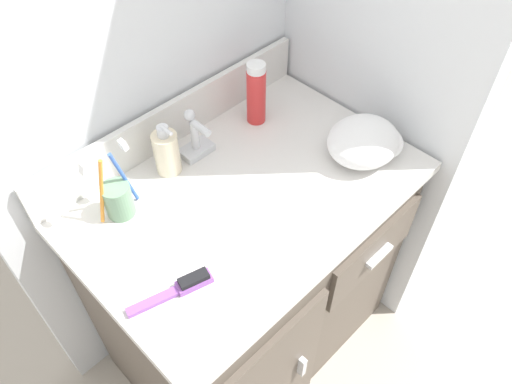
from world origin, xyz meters
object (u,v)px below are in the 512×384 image
at_px(hand_towel, 367,141).
at_px(shaving_cream_can, 256,93).
at_px(hairbrush, 182,287).
at_px(soap_dispenser, 167,152).
at_px(toothbrush_cup, 118,198).

bearing_deg(hand_towel, shaving_cream_can, 109.07).
xyz_separation_m(shaving_cream_can, hairbrush, (-0.51, -0.29, -0.08)).
height_order(shaving_cream_can, hairbrush, shaving_cream_can).
relative_size(soap_dispenser, shaving_cream_can, 0.81).
bearing_deg(shaving_cream_can, hand_towel, -70.93).
distance_m(shaving_cream_can, hand_towel, 0.33).
relative_size(soap_dispenser, hairbrush, 0.79).
height_order(toothbrush_cup, hairbrush, toothbrush_cup).
xyz_separation_m(soap_dispenser, hairbrush, (-0.20, -0.30, -0.05)).
bearing_deg(hand_towel, soap_dispenser, 141.65).
distance_m(toothbrush_cup, hairbrush, 0.28).
distance_m(soap_dispenser, hand_towel, 0.52).
bearing_deg(hand_towel, toothbrush_cup, 153.43).
distance_m(toothbrush_cup, hand_towel, 0.65).
xyz_separation_m(toothbrush_cup, soap_dispenser, (0.17, 0.03, 0.01)).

